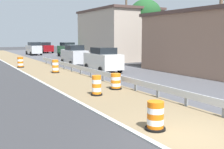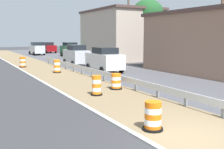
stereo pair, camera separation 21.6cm
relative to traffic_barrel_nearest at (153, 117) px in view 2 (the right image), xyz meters
The scene contains 19 objects.
ground_plane 1.36m from the traffic_barrel_nearest, 66.83° to the right, with size 160.00×160.00×0.00m, color #333335.
median_dirt_strip 1.86m from the traffic_barrel_nearest, 40.84° to the right, with size 4.12×120.00×0.01m, color #7F6B4C.
curb_near_edge 1.49m from the traffic_barrel_nearest, 123.94° to the right, with size 0.20×120.00×0.11m, color #ADADA8.
guardrail_median 3.29m from the traffic_barrel_nearest, 14.13° to the left, with size 0.18×48.72×0.71m.
traffic_barrel_nearest is the anchor object (origin of this frame).
traffic_barrel_close 5.94m from the traffic_barrel_nearest, 83.15° to the left, with size 0.63×0.63×1.08m.
traffic_barrel_mid 7.30m from the traffic_barrel_nearest, 70.20° to the left, with size 0.74×0.74×0.95m.
traffic_barrel_far 15.93m from the traffic_barrel_nearest, 84.10° to the left, with size 0.69×0.69×1.14m.
traffic_barrel_farther 21.63m from the traffic_barrel_nearest, 90.48° to the left, with size 0.71×0.71×1.06m.
car_lead_near_lane 15.66m from the traffic_barrel_nearest, 68.81° to the left, with size 2.18×4.64×2.19m.
car_trailing_near_lane 34.29m from the traffic_barrel_nearest, 74.45° to the left, with size 2.10×4.68×2.24m.
car_lead_far_lane 21.44m from the traffic_barrel_nearest, 75.53° to the left, with size 2.02×4.11×2.24m.
car_mid_far_lane 45.94m from the traffic_barrel_nearest, 78.64° to the left, with size 2.27×4.52×2.04m.
car_trailing_far_lane 40.61m from the traffic_barrel_nearest, 81.94° to the left, with size 1.99×4.51×2.18m.
car_distant_a 52.29m from the traffic_barrel_nearest, 80.11° to the left, with size 2.05×4.63×1.98m.
roadside_shop_far 29.37m from the traffic_barrel_nearest, 61.67° to the left, with size 7.74×11.26×6.77m.
utility_pole_near 13.22m from the traffic_barrel_nearest, 30.31° to the left, with size 0.24×1.80×8.52m.
utility_pole_mid 24.60m from the traffic_barrel_nearest, 59.81° to the left, with size 0.24×1.80×9.48m.
tree_roadside 27.06m from the traffic_barrel_nearest, 54.32° to the left, with size 4.03×4.03×7.84m.
Camera 2 is at (-5.99, -5.91, 3.16)m, focal length 43.42 mm.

